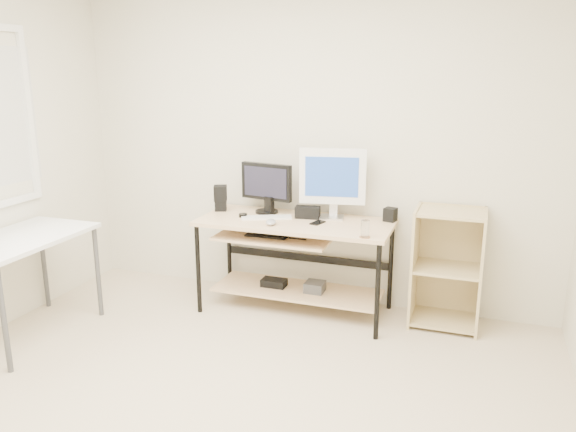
# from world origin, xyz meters

# --- Properties ---
(room) EXTENTS (4.01, 4.01, 2.62)m
(room) POSITION_xyz_m (-0.14, 0.04, 1.32)
(room) COLOR beige
(room) RESTS_ON ground
(desk) EXTENTS (1.50, 0.65, 0.75)m
(desk) POSITION_xyz_m (-0.03, 1.66, 0.54)
(desk) COLOR beige
(desk) RESTS_ON ground
(side_table) EXTENTS (0.60, 1.00, 0.75)m
(side_table) POSITION_xyz_m (-1.68, 0.60, 0.67)
(side_table) COLOR white
(side_table) RESTS_ON ground
(shelf_unit) EXTENTS (0.50, 0.40, 0.90)m
(shelf_unit) POSITION_xyz_m (1.15, 1.82, 0.45)
(shelf_unit) COLOR #D1BC83
(shelf_unit) RESTS_ON ground
(black_monitor) EXTENTS (0.44, 0.18, 0.41)m
(black_monitor) POSITION_xyz_m (-0.30, 1.81, 0.98)
(black_monitor) COLOR black
(black_monitor) RESTS_ON desk
(white_imac) EXTENTS (0.51, 0.16, 0.55)m
(white_imac) POSITION_xyz_m (0.25, 1.82, 1.07)
(white_imac) COLOR silver
(white_imac) RESTS_ON desk
(keyboard) EXTENTS (0.41, 0.26, 0.01)m
(keyboard) POSITION_xyz_m (-0.23, 1.64, 0.76)
(keyboard) COLOR white
(keyboard) RESTS_ON desk
(mouse) EXTENTS (0.11, 0.14, 0.04)m
(mouse) POSITION_xyz_m (-0.13, 1.47, 0.77)
(mouse) COLOR #AFAFB4
(mouse) RESTS_ON desk
(center_speaker) EXTENTS (0.20, 0.10, 0.10)m
(center_speaker) POSITION_xyz_m (0.07, 1.75, 0.80)
(center_speaker) COLOR black
(center_speaker) RESTS_ON desk
(speaker_left) EXTENTS (0.14, 0.14, 0.21)m
(speaker_left) POSITION_xyz_m (-0.69, 1.76, 0.86)
(speaker_left) COLOR black
(speaker_left) RESTS_ON desk
(speaker_right) EXTENTS (0.11, 0.11, 0.10)m
(speaker_right) POSITION_xyz_m (0.70, 1.88, 0.80)
(speaker_right) COLOR black
(speaker_right) RESTS_ON desk
(audio_controller) EXTENTS (0.08, 0.07, 0.14)m
(audio_controller) POSITION_xyz_m (-0.26, 1.77, 0.82)
(audio_controller) COLOR black
(audio_controller) RESTS_ON desk
(volume_puck) EXTENTS (0.08, 0.08, 0.03)m
(volume_puck) POSITION_xyz_m (-0.43, 1.62, 0.76)
(volume_puck) COLOR black
(volume_puck) RESTS_ON desk
(smartphone) EXTENTS (0.10, 0.14, 0.01)m
(smartphone) POSITION_xyz_m (0.19, 1.63, 0.76)
(smartphone) COLOR black
(smartphone) RESTS_ON desk
(coaster) EXTENTS (0.08, 0.08, 0.01)m
(coaster) POSITION_xyz_m (0.60, 1.38, 0.75)
(coaster) COLOR #A16F48
(coaster) RESTS_ON desk
(drinking_glass) EXTENTS (0.06, 0.06, 0.12)m
(drinking_glass) POSITION_xyz_m (0.60, 1.38, 0.81)
(drinking_glass) COLOR white
(drinking_glass) RESTS_ON coaster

